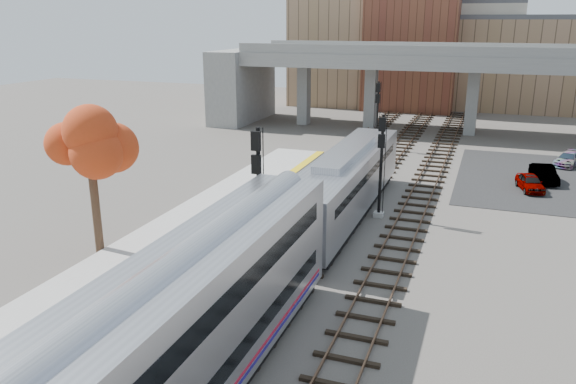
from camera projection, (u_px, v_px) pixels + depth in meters
The scene contains 15 objects.
ground at pixel (233, 324), 22.94m from camera, with size 160.00×160.00×0.00m, color #47423D.
platform at pixel (87, 292), 25.26m from camera, with size 4.50×60.00×0.35m, color #9E9E99.
yellow_strip at pixel (122, 295), 24.59m from camera, with size 0.70×60.00×0.01m, color yellow.
tracks at pixel (336, 225), 33.84m from camera, with size 10.70×95.00×0.25m.
overpass at pixel (454, 80), 60.05m from camera, with size 54.00×12.00×9.50m.
buildings_far at pixel (440, 50), 80.02m from camera, with size 43.00×21.00×20.60m.
parking_lot at pixel (552, 180), 43.51m from camera, with size 14.00×18.00×0.04m, color black.
locomotive at pixel (346, 182), 34.84m from camera, with size 3.02×19.05×4.10m.
signal_mast_near at pixel (258, 201), 27.10m from camera, with size 0.60×0.64×7.14m.
signal_mast_mid at pixel (381, 169), 34.53m from camera, with size 0.60×0.64×6.49m.
signal_mast_far at pixel (377, 117), 53.23m from camera, with size 0.60×0.64×6.44m.
tree at pixel (89, 145), 28.17m from camera, with size 3.60×3.60×7.98m.
car_a at pixel (530, 182), 40.69m from camera, with size 1.42×3.52×1.20m, color #99999E.
car_b at pixel (544, 174), 42.81m from camera, with size 1.37×3.93×1.29m, color #99999E.
car_c at pixel (568, 159), 47.66m from camera, with size 1.60×3.93×1.14m, color #99999E.
Camera 1 is at (9.08, -18.35, 11.90)m, focal length 35.00 mm.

